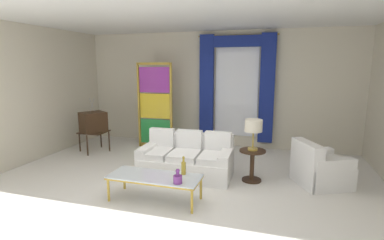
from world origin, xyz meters
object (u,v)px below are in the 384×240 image
(round_side_table, at_px, (252,162))
(vintage_tv, at_px, (93,123))
(armchair_white, at_px, (319,169))
(coffee_table, at_px, (155,178))
(couch_white_long, at_px, (187,160))
(bottle_crystal_tall, at_px, (178,178))
(peacock_figurine, at_px, (170,144))
(stained_glass_divider, at_px, (155,108))
(table_lamp_brass, at_px, (254,127))
(bottle_blue_decanter, at_px, (184,167))

(round_side_table, bearing_deg, vintage_tv, 168.40)
(vintage_tv, height_order, armchair_white, vintage_tv)
(coffee_table, height_order, vintage_tv, vintage_tv)
(couch_white_long, height_order, bottle_crystal_tall, couch_white_long)
(couch_white_long, bearing_deg, peacock_figurine, 123.52)
(couch_white_long, distance_m, bottle_crystal_tall, 1.46)
(vintage_tv, relative_size, armchair_white, 1.24)
(bottle_crystal_tall, height_order, stained_glass_divider, stained_glass_divider)
(round_side_table, xyz_separation_m, table_lamp_brass, (0.00, 0.00, 0.67))
(bottle_blue_decanter, relative_size, armchair_white, 0.28)
(round_side_table, bearing_deg, armchair_white, 8.11)
(coffee_table, bearing_deg, round_side_table, 42.17)
(bottle_crystal_tall, bearing_deg, vintage_tv, 143.16)
(bottle_crystal_tall, distance_m, peacock_figurine, 2.99)
(armchair_white, relative_size, peacock_figurine, 1.81)
(peacock_figurine, bearing_deg, vintage_tv, -165.64)
(coffee_table, xyz_separation_m, stained_glass_divider, (-1.24, 2.85, 0.68))
(bottle_blue_decanter, xyz_separation_m, peacock_figurine, (-1.15, 2.36, -0.31))
(coffee_table, xyz_separation_m, vintage_tv, (-2.57, 2.08, 0.35))
(bottle_blue_decanter, bearing_deg, bottle_crystal_tall, -84.69)
(couch_white_long, height_order, stained_glass_divider, stained_glass_divider)
(armchair_white, bearing_deg, stained_glass_divider, 159.65)
(stained_glass_divider, xyz_separation_m, round_side_table, (2.64, -1.58, -0.70))
(bottle_crystal_tall, bearing_deg, couch_white_long, 102.32)
(peacock_figurine, bearing_deg, table_lamp_brass, -31.09)
(couch_white_long, distance_m, coffee_table, 1.24)
(couch_white_long, height_order, table_lamp_brass, table_lamp_brass)
(round_side_table, bearing_deg, bottle_blue_decanter, -132.47)
(armchair_white, relative_size, stained_glass_divider, 0.49)
(couch_white_long, xyz_separation_m, bottle_crystal_tall, (0.31, -1.41, 0.18))
(vintage_tv, height_order, round_side_table, vintage_tv)
(armchair_white, xyz_separation_m, table_lamp_brass, (-1.17, -0.17, 0.74))
(vintage_tv, bearing_deg, peacock_figurine, 14.36)
(couch_white_long, bearing_deg, stained_glass_divider, 130.63)
(peacock_figurine, relative_size, round_side_table, 1.01)
(bottle_crystal_tall, xyz_separation_m, vintage_tv, (-3.02, 2.26, 0.24))
(coffee_table, relative_size, vintage_tv, 1.09)
(table_lamp_brass, bearing_deg, bottle_blue_decanter, -132.47)
(vintage_tv, distance_m, table_lamp_brass, 4.06)
(bottle_crystal_tall, relative_size, round_side_table, 0.38)
(round_side_table, bearing_deg, bottle_crystal_tall, -123.19)
(armchair_white, distance_m, table_lamp_brass, 1.39)
(coffee_table, distance_m, stained_glass_divider, 3.18)
(bottle_blue_decanter, height_order, peacock_figurine, bottle_blue_decanter)
(stained_glass_divider, relative_size, round_side_table, 3.70)
(vintage_tv, height_order, peacock_figurine, vintage_tv)
(bottle_blue_decanter, relative_size, stained_glass_divider, 0.14)
(bottle_blue_decanter, bearing_deg, round_side_table, 47.53)
(bottle_crystal_tall, distance_m, round_side_table, 1.74)
(coffee_table, bearing_deg, peacock_figurine, 106.01)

